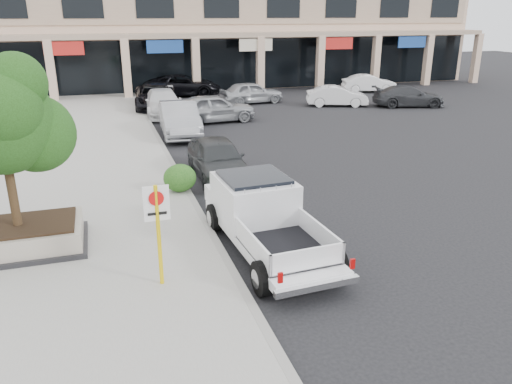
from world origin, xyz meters
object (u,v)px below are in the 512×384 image
Objects in this scene: lot_car_a at (213,108)px; lot_car_b at (337,96)px; pickup_truck at (268,220)px; lot_car_e at (251,92)px; curb_car_c at (163,103)px; lot_car_c at (409,96)px; lot_car_d at (183,85)px; no_parking_sign at (158,222)px; planter_tree at (7,121)px; curb_car_b at (179,119)px; curb_car_a at (218,158)px; curb_car_d at (156,96)px; planter at (20,237)px; lot_car_f at (369,83)px.

lot_car_a is 1.17× the size of lot_car_b.
lot_car_e is (6.24, 21.82, -0.15)m from pickup_truck.
curb_car_c is 15.98m from lot_car_c.
pickup_truck is at bearing -171.50° from lot_car_d.
lot_car_a is (5.20, 17.46, -0.83)m from no_parking_sign.
curb_car_b is at bearing 63.57° from planter_tree.
lot_car_b is at bearing 85.25° from lot_car_c.
lot_car_c is 10.47m from lot_car_e.
planter_tree is at bearing 175.06° from lot_car_d.
pickup_truck reaches higher than curb_car_a.
no_parking_sign reaches higher than lot_car_c.
lot_car_a reaches higher than curb_car_d.
lot_car_c is at bearing 44.91° from no_parking_sign.
planter_tree is 8.06m from curb_car_a.
curb_car_d is 1.32× the size of lot_car_e.
lot_car_a is (8.38, 14.64, 0.33)m from planter.
lot_car_a reaches higher than planter.
curb_car_c reaches higher than lot_car_c.
curb_car_d is at bearing 96.93° from lot_car_b.
curb_car_a is 24.00m from lot_car_f.
lot_car_a is at bearing 77.65° from curb_car_a.
lot_car_b is 0.86× the size of lot_car_c.
pickup_truck is 26.67m from lot_car_d.
curb_car_d is at bearing 73.92° from planter_tree.
planter_tree reaches higher than lot_car_b.
lot_car_c is at bearing -91.26° from lot_car_a.
lot_car_e reaches higher than planter.
curb_car_a is at bearing 84.72° from pickup_truck.
no_parking_sign reaches higher than lot_car_a.
no_parking_sign is 22.88m from curb_car_d.
lot_car_e is (-9.55, 4.30, 0.07)m from lot_car_c.
curb_car_c is (5.95, 17.57, 0.28)m from planter.
pickup_truck is 1.12× the size of curb_car_b.
planter_tree is 31.63m from lot_car_f.
lot_car_f is (14.19, -2.53, -0.11)m from lot_car_d.
curb_car_d is at bearing 87.24° from pickup_truck.
pickup_truck is 1.29× the size of curb_car_a.
planter is at bearing -100.94° from curb_car_d.
lot_car_b is at bearing 48.42° from curb_car_a.
pickup_truck is 1.00× the size of lot_car_d.
planter is 7.81m from curb_car_a.
curb_car_c is (-0.08, 5.57, -0.08)m from curb_car_b.
curb_car_c is at bearing 82.28° from no_parking_sign.
lot_car_a reaches higher than lot_car_b.
planter is 0.57× the size of lot_car_d.
lot_car_e reaches higher than lot_car_b.
lot_car_a is (2.43, -2.93, 0.05)m from curb_car_c.
planter is 23.51m from lot_car_e.
lot_car_e is at bearing 116.41° from lot_car_f.
curb_car_a is 12.90m from curb_car_c.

